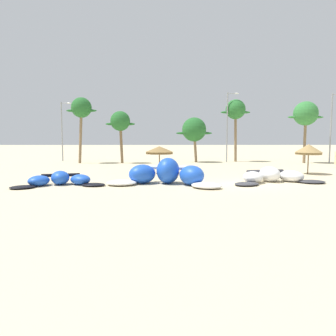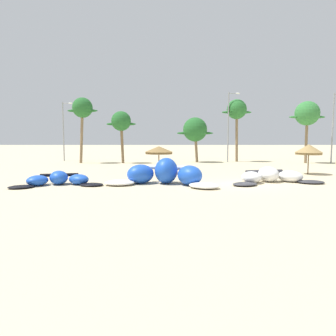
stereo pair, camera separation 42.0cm
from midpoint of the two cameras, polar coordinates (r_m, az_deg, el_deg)
ground_plane at (r=24.31m, az=13.41°, el=-2.79°), size 260.00×260.00×0.00m
kite_far_left at (r=24.38m, az=-18.08°, el=-1.97°), size 6.47×3.80×1.01m
kite_left at (r=23.51m, az=0.19°, el=-1.13°), size 8.40×4.95×1.91m
kite_left_of_center at (r=25.77m, az=18.43°, el=-1.45°), size 7.44×4.27×1.18m
beach_umbrella_near_van at (r=30.61m, az=-0.98°, el=3.18°), size 2.68×2.68×2.59m
beach_umbrella_middle at (r=32.73m, az=24.20°, el=3.01°), size 2.46×2.46×2.79m
palm_leftmost at (r=44.88m, az=-14.37°, el=10.05°), size 4.02×2.68×8.72m
palm_left at (r=43.73m, az=-7.75°, el=8.06°), size 3.93×2.62×6.92m
palm_left_of_gap at (r=45.02m, az=5.33°, el=6.73°), size 5.00×3.34×6.21m
palm_center_left at (r=47.30m, az=12.55°, el=9.90°), size 4.19×2.80×8.81m
palm_center_right at (r=47.19m, az=23.87°, el=8.72°), size 4.81×3.21×8.22m
lamppost_west at (r=49.76m, az=-17.40°, el=6.71°), size 1.48×0.24×8.56m
lamppost_west_center at (r=46.19m, az=11.24°, el=7.69°), size 1.62×0.24×9.66m
lamppost_east_center at (r=48.28m, az=27.69°, el=6.82°), size 1.55×0.24×9.24m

